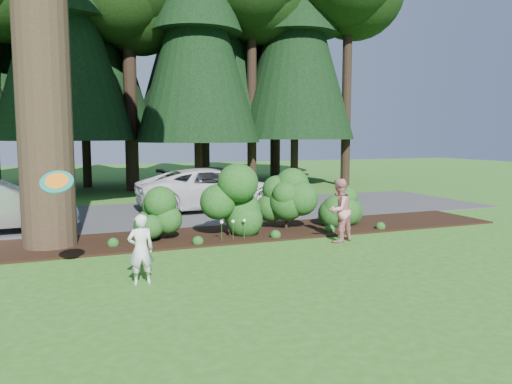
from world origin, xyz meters
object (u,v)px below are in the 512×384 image
car_white_suv (212,189)px  adult (339,210)px  car_dark_suv (219,184)px  child (141,249)px  frisbee (57,182)px

car_white_suv → adult: size_ratio=3.34×
car_white_suv → adult: bearing=-167.4°
car_white_suv → car_dark_suv: (0.90, 2.00, -0.05)m
car_white_suv → child: (-3.78, -8.25, -0.13)m
car_dark_suv → adult: adult is taller
child → frisbee: (-1.35, 0.29, 1.24)m
car_white_suv → child: size_ratio=4.18×
car_white_suv → adult: (1.42, -6.38, 0.03)m
car_dark_suv → frisbee: 11.70m
frisbee → car_white_suv: bearing=57.2°
child → adult: (5.20, 1.87, 0.16)m
car_dark_suv → frisbee: size_ratio=7.96×
car_dark_suv → child: size_ratio=3.75×
car_white_suv → adult: 6.54m
car_white_suv → adult: adult is taller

